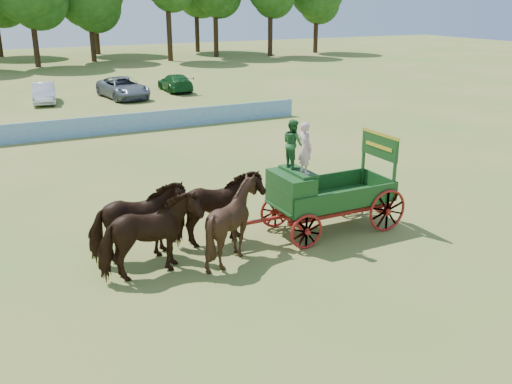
% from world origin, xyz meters
% --- Properties ---
extents(ground, '(160.00, 160.00, 0.00)m').
position_xyz_m(ground, '(0.00, 0.00, 0.00)').
color(ground, olive).
rests_on(ground, ground).
extents(horse_lead_left, '(2.79, 1.48, 2.27)m').
position_xyz_m(horse_lead_left, '(-2.54, 0.62, 1.14)').
color(horse_lead_left, black).
rests_on(horse_lead_left, ground).
extents(horse_lead_right, '(2.71, 1.27, 2.27)m').
position_xyz_m(horse_lead_right, '(-2.54, 1.72, 1.14)').
color(horse_lead_right, black).
rests_on(horse_lead_right, ground).
extents(horse_wheel_left, '(2.28, 2.08, 2.27)m').
position_xyz_m(horse_wheel_left, '(-0.14, 0.62, 1.14)').
color(horse_wheel_left, black).
rests_on(horse_wheel_left, ground).
extents(horse_wheel_right, '(2.73, 1.31, 2.27)m').
position_xyz_m(horse_wheel_right, '(-0.14, 1.72, 1.14)').
color(horse_wheel_right, black).
rests_on(horse_wheel_right, ground).
extents(farm_dray, '(6.00, 2.00, 3.68)m').
position_xyz_m(farm_dray, '(2.83, 1.19, 1.60)').
color(farm_dray, '#A72510').
rests_on(farm_dray, ground).
extents(sponsor_banner, '(26.00, 0.08, 1.05)m').
position_xyz_m(sponsor_banner, '(-1.00, 18.00, 0.53)').
color(sponsor_banner, '#1E5CA6').
rests_on(sponsor_banner, ground).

